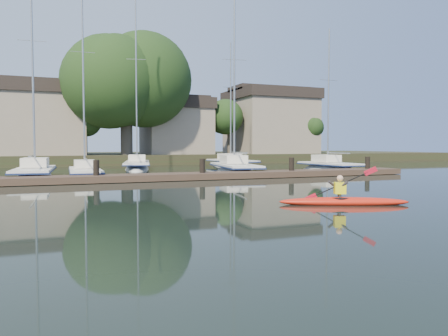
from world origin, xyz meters
name	(u,v)px	position (x,y,z in m)	size (l,w,h in m)	color
ground	(266,221)	(0.00, 0.00, 0.00)	(160.00, 160.00, 0.00)	black
kayak	(343,200)	(3.81, 1.81, 0.17)	(4.22, 2.20, 1.39)	red
dock	(152,177)	(0.00, 14.00, 0.20)	(34.00, 2.00, 1.80)	#4B362B
sailboat_1	(35,181)	(-6.17, 18.33, -0.19)	(2.68, 8.81, 14.22)	silver
sailboat_2	(85,180)	(-3.30, 17.94, -0.17)	(2.09, 8.05, 13.25)	silver
sailboat_3	(235,176)	(6.83, 18.07, -0.21)	(3.54, 8.86, 13.89)	silver
sailboat_4	(329,173)	(14.96, 18.38, -0.20)	(2.25, 7.27, 12.33)	silver
sailboat_6	(137,171)	(1.47, 26.45, -0.18)	(4.01, 10.08, 15.69)	silver
sailboat_7	(232,168)	(10.65, 27.80, -0.19)	(3.22, 8.21, 12.89)	silver
shore	(116,134)	(1.61, 40.29, 3.23)	(90.00, 25.25, 12.75)	#26351A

